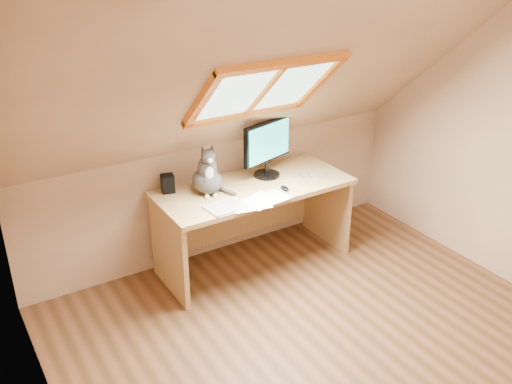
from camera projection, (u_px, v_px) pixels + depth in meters
ground at (345, 361)px, 3.82m from camera, size 3.50×3.50×0.00m
room_shell at (374, 169)px, 3.14m from camera, size 3.52×3.52×2.41m
desk at (249, 207)px, 4.77m from camera, size 1.61×0.70×0.73m
monitor at (267, 145)px, 4.68m from camera, size 0.51×0.22×0.48m
cat at (207, 175)px, 4.43m from camera, size 0.28×0.32×0.42m
desk_speaker at (168, 183)px, 4.49m from camera, size 0.12×0.12×0.14m
graphics_tablet at (226, 207)px, 4.26m from camera, size 0.31×0.24×0.01m
mouse at (285, 188)px, 4.54m from camera, size 0.06×0.10×0.03m
papers at (258, 200)px, 4.37m from camera, size 0.35×0.30×0.01m
cables at (306, 178)px, 4.74m from camera, size 0.51×0.26×0.01m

